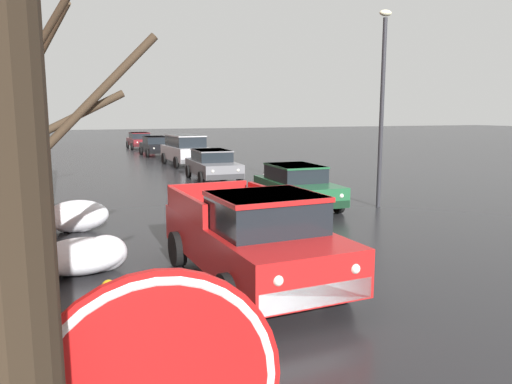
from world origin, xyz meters
TOP-DOWN VIEW (x-y plane):
  - left_sidewalk_slab at (-6.46, 18.00)m, footprint 3.04×80.00m
  - snow_bank_near_corner_left at (-4.36, 14.29)m, footprint 1.62×1.01m
  - snow_bank_along_left_kerb at (4.23, 19.09)m, footprint 2.53×1.16m
  - snow_bank_mid_block_left at (-4.35, 10.61)m, footprint 1.75×1.29m
  - bare_tree_second_along_sidewalk at (-5.05, 8.70)m, footprint 3.03×2.90m
  - bare_tree_mid_block at (-5.13, 17.40)m, footprint 2.60×3.61m
  - pickup_truck_red_approaching_near_lane at (-1.57, 8.79)m, footprint 2.32×4.95m
  - sedan_green_parked_kerbside_close at (2.60, 15.08)m, footprint 2.06×4.06m
  - sedan_grey_parked_kerbside_mid at (2.09, 22.69)m, footprint 2.13×4.48m
  - suv_silver_parked_far_down_block at (2.61, 29.69)m, footprint 2.25×4.66m
  - sedan_black_queued_behind_truck at (2.34, 37.37)m, footprint 1.96×4.12m
  - sedan_maroon_at_far_intersection at (2.50, 45.19)m, footprint 1.99×4.46m
  - fire_hydrant at (-4.23, 7.85)m, footprint 0.42×0.22m
  - street_lamp_post at (5.19, 14.12)m, footprint 0.44×0.24m

SIDE VIEW (x-z plane):
  - left_sidewalk_slab at x=-6.46m, z-range 0.00..0.13m
  - snow_bank_mid_block_left at x=-4.35m, z-range -0.02..0.70m
  - fire_hydrant at x=-4.23m, z-range 0.00..0.71m
  - snow_bank_near_corner_left at x=-4.36m, z-range -0.03..0.81m
  - snow_bank_along_left_kerb at x=4.23m, z-range -0.01..0.84m
  - sedan_green_parked_kerbside_close at x=2.60m, z-range 0.04..1.46m
  - sedan_black_queued_behind_truck at x=2.34m, z-range 0.04..1.46m
  - sedan_grey_parked_kerbside_mid at x=2.09m, z-range 0.04..1.46m
  - sedan_maroon_at_far_intersection at x=2.50m, z-range 0.04..1.46m
  - pickup_truck_red_approaching_near_lane at x=-1.57m, z-range 0.00..1.76m
  - suv_silver_parked_far_down_block at x=2.61m, z-range 0.08..1.90m
  - bare_tree_second_along_sidewalk at x=-5.05m, z-range -0.08..5.55m
  - bare_tree_mid_block at x=-5.13m, z-range 0.35..6.68m
  - street_lamp_post at x=5.19m, z-range 0.36..6.72m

